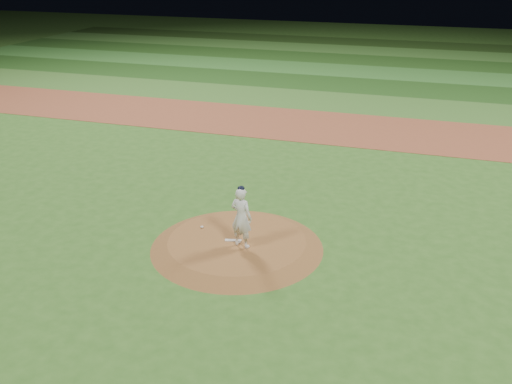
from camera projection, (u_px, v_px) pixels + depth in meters
name	position (u px, v px, depth m)	size (l,w,h in m)	color
ground	(237.00, 247.00, 18.21)	(120.00, 120.00, 0.00)	#31601F
infield_dirt_band	(324.00, 127.00, 30.46)	(70.00, 6.00, 0.02)	brown
outfield_stripe_0	(342.00, 102.00, 35.28)	(70.00, 5.00, 0.02)	#386926
outfield_stripe_1	(354.00, 85.00, 39.66)	(70.00, 5.00, 0.02)	#1E4817
outfield_stripe_2	(364.00, 72.00, 44.04)	(70.00, 5.00, 0.02)	#33742A
outfield_stripe_3	(372.00, 60.00, 48.42)	(70.00, 5.00, 0.02)	#224D18
outfield_stripe_4	(379.00, 51.00, 52.80)	(70.00, 5.00, 0.02)	#3A7329
outfield_stripe_5	(384.00, 43.00, 57.18)	(70.00, 5.00, 0.02)	#204014
pitchers_mound	(237.00, 244.00, 18.16)	(5.50, 5.50, 0.25)	brown
pitching_rubber	(233.00, 240.00, 18.07)	(0.52, 0.13, 0.03)	silver
rosin_bag	(202.00, 227.00, 18.90)	(0.11, 0.11, 0.06)	silver
pitcher_on_mound	(241.00, 217.00, 17.37)	(0.81, 0.63, 2.02)	white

